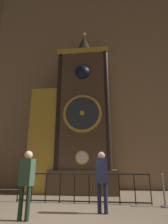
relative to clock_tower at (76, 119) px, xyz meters
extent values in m
plane|color=#847056|center=(0.12, -3.92, -3.54)|extent=(28.00, 28.00, 0.00)
cube|color=#997A5B|center=(0.12, 1.41, 4.21)|extent=(24.00, 0.30, 15.51)
cube|color=brown|center=(0.43, 0.03, -3.03)|extent=(3.15, 1.61, 1.03)
cube|color=brown|center=(0.43, 0.03, 0.60)|extent=(2.52, 1.40, 6.23)
cube|color=gold|center=(0.43, -0.08, 3.61)|extent=(2.73, 1.54, 0.20)
cylinder|color=gold|center=(0.43, -0.70, -1.97)|extent=(0.63, 0.05, 0.63)
cylinder|color=silver|center=(0.43, -0.73, -1.97)|extent=(0.52, 0.03, 0.52)
cylinder|color=gold|center=(0.43, -0.70, 0.10)|extent=(1.88, 0.07, 1.88)
cylinder|color=#2D333D|center=(0.43, -0.75, 0.10)|extent=(1.62, 0.04, 1.62)
cylinder|color=gold|center=(0.43, -0.77, 0.10)|extent=(0.23, 0.03, 0.23)
cube|color=#30241B|center=(0.43, -0.18, 2.34)|extent=(0.99, 0.42, 0.99)
sphere|color=black|center=(0.43, -0.60, 2.34)|extent=(0.79, 0.79, 0.79)
cylinder|color=black|center=(-0.78, -0.59, 0.60)|extent=(0.26, 0.26, 6.23)
cylinder|color=black|center=(1.64, -0.59, 0.60)|extent=(0.26, 0.26, 6.23)
cylinder|color=gold|center=(0.43, 0.03, 3.86)|extent=(0.96, 0.96, 0.30)
cone|color=black|center=(0.43, 0.03, 4.60)|extent=(0.91, 0.91, 1.17)
sphere|color=gold|center=(0.43, 0.03, 5.30)|extent=(0.20, 0.20, 0.20)
cube|color=maroon|center=(-1.56, 0.08, -0.99)|extent=(1.36, 1.19, 5.12)
cube|color=gold|center=(-1.56, -0.53, -0.99)|extent=(1.43, 0.06, 5.12)
cylinder|color=black|center=(-1.75, -2.15, -3.05)|extent=(0.04, 0.04, 0.98)
cylinder|color=black|center=(-1.23, -2.15, -3.05)|extent=(0.04, 0.04, 0.98)
cylinder|color=black|center=(-0.71, -2.15, -3.05)|extent=(0.04, 0.04, 0.98)
cylinder|color=black|center=(-0.19, -2.15, -3.05)|extent=(0.04, 0.04, 0.98)
cylinder|color=black|center=(0.33, -2.15, -3.05)|extent=(0.04, 0.04, 0.98)
cylinder|color=black|center=(0.85, -2.15, -3.05)|extent=(0.04, 0.04, 0.98)
cylinder|color=black|center=(1.38, -2.15, -3.05)|extent=(0.04, 0.04, 0.98)
cylinder|color=black|center=(1.90, -2.15, -3.05)|extent=(0.04, 0.04, 0.98)
cylinder|color=black|center=(2.42, -2.15, -3.05)|extent=(0.04, 0.04, 0.98)
cylinder|color=black|center=(2.94, -2.15, -3.05)|extent=(0.04, 0.04, 0.98)
cylinder|color=black|center=(0.59, -2.15, -2.58)|extent=(4.69, 0.05, 0.05)
cylinder|color=black|center=(0.59, -2.15, -3.48)|extent=(4.69, 0.04, 0.04)
cylinder|color=#213427|center=(-0.66, -4.20, -3.15)|extent=(0.11, 0.11, 0.78)
cylinder|color=#213427|center=(-0.48, -4.20, -3.15)|extent=(0.11, 0.11, 0.78)
cube|color=#385642|center=(-0.57, -4.20, -2.43)|extent=(0.38, 0.29, 0.66)
sphere|color=beige|center=(-0.57, -4.20, -2.01)|extent=(0.21, 0.21, 0.21)
cylinder|color=#1B213A|center=(1.24, -3.38, -3.15)|extent=(0.11, 0.11, 0.79)
cylinder|color=#1B213A|center=(1.42, -3.38, -3.15)|extent=(0.11, 0.11, 0.79)
cube|color=navy|center=(1.33, -3.38, -2.42)|extent=(0.34, 0.22, 0.67)
sphere|color=beige|center=(1.33, -3.38, -1.99)|extent=(0.21, 0.21, 0.21)
cylinder|color=gray|center=(3.29, -2.39, -3.53)|extent=(0.28, 0.28, 0.04)
cylinder|color=gray|center=(3.29, -2.39, -3.08)|extent=(0.06, 0.06, 0.92)
sphere|color=gray|center=(3.29, -2.39, -2.59)|extent=(0.09, 0.09, 0.09)
camera|label=1|loc=(1.41, -8.75, -2.21)|focal=28.00mm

